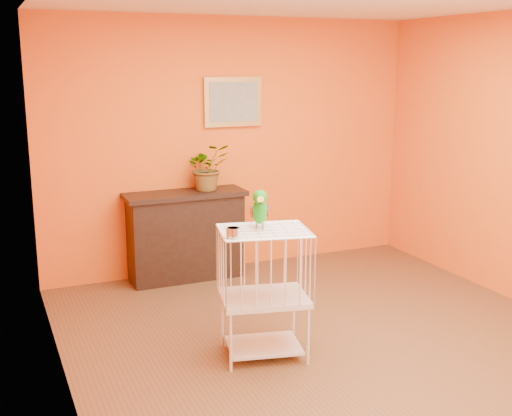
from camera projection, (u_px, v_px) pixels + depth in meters
name	position (u px, v px, depth m)	size (l,w,h in m)	color
ground	(340.00, 348.00, 4.93)	(4.50, 4.50, 0.00)	brown
room_shell	(347.00, 142.00, 4.58)	(4.50, 4.50, 4.50)	#ED5B16
console_cabinet	(186.00, 236.00, 6.43)	(1.20, 0.43, 0.89)	black
potted_plant	(209.00, 173.00, 6.34)	(0.42, 0.47, 0.36)	#26722D
framed_picture	(233.00, 102.00, 6.53)	(0.62, 0.04, 0.50)	#B89241
birdcage	(264.00, 291.00, 4.70)	(0.72, 0.61, 0.97)	silver
feed_cup	(233.00, 232.00, 4.38)	(0.10, 0.10, 0.07)	silver
parrot	(260.00, 209.00, 4.60)	(0.16, 0.26, 0.29)	#59544C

